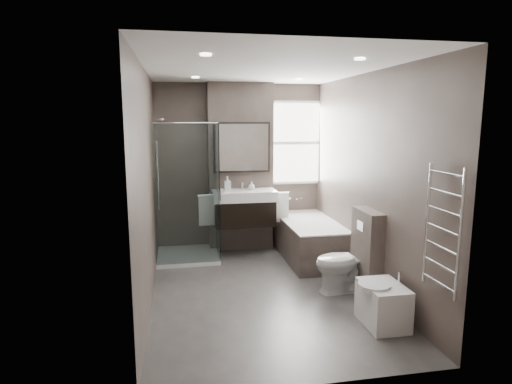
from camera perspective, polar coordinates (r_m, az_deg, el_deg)
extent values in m
cube|color=#4A4744|center=(5.32, 0.87, -13.28)|extent=(2.65, 3.85, 0.05)
cube|color=silver|center=(4.93, 0.95, 16.39)|extent=(2.65, 3.85, 0.05)
cube|color=#534740|center=(6.84, -2.27, 3.37)|extent=(2.65, 0.05, 2.60)
cube|color=#534740|center=(3.12, 7.88, -4.24)|extent=(2.65, 0.05, 2.60)
cube|color=#534740|center=(4.87, -14.56, 0.53)|extent=(0.05, 3.85, 2.60)
cube|color=#534740|center=(5.37, 14.91, 1.34)|extent=(0.05, 3.85, 2.60)
cube|color=#4F443E|center=(6.69, -2.09, 3.23)|extent=(1.00, 0.25, 2.60)
cube|color=black|center=(6.45, -1.60, -2.77)|extent=(0.90, 0.45, 0.38)
cube|color=white|center=(6.40, -1.61, -0.45)|extent=(0.95, 0.47, 0.15)
cylinder|color=silver|center=(6.54, -1.85, 0.97)|extent=(0.03, 0.03, 0.12)
cylinder|color=silver|center=(6.48, -1.77, 1.37)|extent=(0.02, 0.12, 0.02)
cube|color=black|center=(6.51, -1.91, 5.97)|extent=(0.86, 0.06, 0.76)
cube|color=white|center=(6.47, -1.85, 5.95)|extent=(0.80, 0.02, 0.70)
cube|color=silver|center=(6.36, -6.57, -2.46)|extent=(0.24, 0.06, 0.44)
cube|color=silver|center=(6.53, 3.29, -2.10)|extent=(0.24, 0.06, 0.44)
cube|color=white|center=(6.57, -9.03, -8.35)|extent=(0.90, 0.90, 0.06)
cube|color=white|center=(5.90, -9.17, -0.40)|extent=(0.88, 0.01, 1.94)
cube|color=white|center=(6.36, -5.27, 0.41)|extent=(0.01, 0.88, 1.94)
cylinder|color=silver|center=(6.31, -12.96, 2.15)|extent=(0.02, 0.02, 1.00)
cube|color=#4F443E|center=(6.44, 7.07, -6.38)|extent=(0.75, 1.60, 0.55)
cube|color=white|center=(6.37, 7.13, -3.96)|extent=(0.75, 1.60, 0.03)
cube|color=white|center=(6.39, 7.11, -4.53)|extent=(0.61, 1.42, 0.12)
cube|color=white|center=(6.95, 5.18, 6.54)|extent=(0.98, 0.04, 1.33)
cube|color=white|center=(6.92, 5.23, 6.53)|extent=(0.90, 0.01, 1.25)
cube|color=white|center=(6.92, 5.24, 6.53)|extent=(0.90, 0.01, 0.05)
imported|color=white|center=(5.28, 11.79, -9.10)|extent=(0.75, 0.46, 0.73)
cube|color=#4F443E|center=(5.27, 14.55, -7.71)|extent=(0.18, 0.55, 1.00)
cube|color=silver|center=(5.15, 13.74, -4.40)|extent=(0.01, 0.16, 0.11)
cube|color=white|center=(4.61, 16.56, -14.22)|extent=(0.38, 0.53, 0.42)
cylinder|color=white|center=(4.49, 15.46, -12.00)|extent=(0.32, 0.32, 0.05)
cylinder|color=silver|center=(4.58, 18.55, -10.66)|extent=(0.02, 0.02, 0.10)
cylinder|color=silver|center=(3.82, 25.54, -5.34)|extent=(0.03, 0.03, 1.10)
cylinder|color=silver|center=(4.19, 21.86, -3.83)|extent=(0.03, 0.03, 1.10)
cube|color=silver|center=(4.00, 23.61, -4.55)|extent=(0.02, 0.46, 1.00)
imported|color=white|center=(6.37, -3.83, 1.13)|extent=(0.09, 0.10, 0.21)
imported|color=white|center=(6.43, -0.59, 0.85)|extent=(0.10, 0.10, 0.13)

